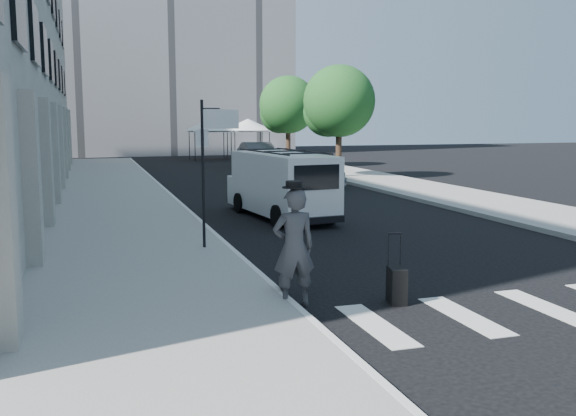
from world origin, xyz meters
TOP-DOWN VIEW (x-y plane):
  - ground at (0.00, 0.00)m, footprint 120.00×120.00m
  - sidewalk_left at (-4.25, 16.00)m, footprint 4.50×48.00m
  - sidewalk_right at (9.00, 20.00)m, footprint 4.00×56.00m
  - building_far at (2.00, 50.00)m, footprint 22.00×12.00m
  - sign_pole at (-2.36, 3.20)m, footprint 1.03×0.07m
  - tree_near at (7.50, 20.15)m, footprint 3.80×3.83m
  - tree_far at (7.50, 29.15)m, footprint 3.80×3.83m
  - tent_left at (4.00, 38.00)m, footprint 4.00×4.00m
  - tent_right at (7.20, 38.50)m, footprint 4.00×4.00m
  - businessman at (-1.90, -1.63)m, footprint 0.75×0.49m
  - briefcase at (-1.90, -1.02)m, footprint 0.18×0.45m
  - suitcase at (-0.12, -2.00)m, footprint 0.35×0.48m
  - cargo_van at (0.78, 8.06)m, footprint 2.42×5.68m
  - parked_car_a at (5.00, 17.28)m, footprint 2.34×5.09m
  - parked_car_b at (5.47, 28.81)m, footprint 1.88×5.14m
  - parked_car_c at (6.80, 32.21)m, footprint 2.25×5.26m

SIDE VIEW (x-z plane):
  - ground at x=0.00m, z-range 0.00..0.00m
  - sidewalk_left at x=-4.25m, z-range 0.00..0.15m
  - sidewalk_right at x=9.00m, z-range 0.00..0.15m
  - briefcase at x=-1.90m, z-range 0.00..0.34m
  - suitcase at x=-0.12m, z-range -0.29..0.93m
  - parked_car_c at x=6.80m, z-range 0.00..1.51m
  - parked_car_b at x=5.47m, z-range 0.00..1.68m
  - parked_car_a at x=5.00m, z-range 0.00..1.69m
  - businessman at x=-1.90m, z-range 0.00..2.05m
  - cargo_van at x=0.78m, z-range 0.05..2.14m
  - sign_pole at x=-2.36m, z-range 0.90..4.40m
  - tent_left at x=4.00m, z-range 1.11..4.31m
  - tent_right at x=7.20m, z-range 1.11..4.31m
  - tree_near at x=7.50m, z-range 0.96..6.99m
  - tree_far at x=7.50m, z-range 0.96..6.99m
  - building_far at x=2.00m, z-range 0.00..25.00m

